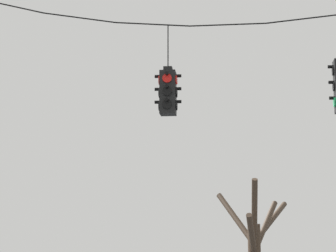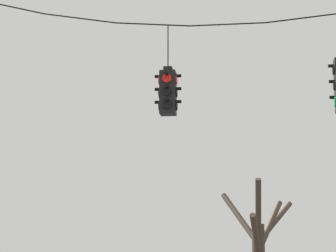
{
  "view_description": "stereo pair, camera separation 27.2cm",
  "coord_description": "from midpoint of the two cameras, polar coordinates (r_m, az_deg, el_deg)",
  "views": [
    {
      "loc": [
        0.2,
        -13.23,
        2.39
      ],
      "look_at": [
        -1.31,
        0.5,
        4.87
      ],
      "focal_mm": 70.0,
      "sensor_mm": 36.0,
      "label": 1
    },
    {
      "loc": [
        0.47,
        -13.2,
        2.39
      ],
      "look_at": [
        -1.31,
        0.5,
        4.87
      ],
      "focal_mm": 70.0,
      "sensor_mm": 36.0,
      "label": 2
    }
  ],
  "objects": [
    {
      "name": "span_wire",
      "position": [
        14.6,
        5.72,
        9.89
      ],
      "size": [
        11.6,
        0.03,
        0.89
      ],
      "color": "black"
    },
    {
      "name": "traffic_light_near_right_pole",
      "position": [
        14.18,
        0.55,
        2.98
      ],
      "size": [
        0.58,
        0.58,
        2.0
      ],
      "color": "black"
    },
    {
      "name": "bare_tree",
      "position": [
        20.05,
        8.39,
        -10.76
      ],
      "size": [
        2.34,
        3.75,
        4.24
      ],
      "color": "#423326",
      "rests_on": "ground_plane"
    }
  ]
}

